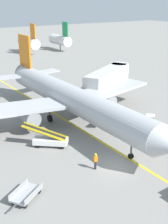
% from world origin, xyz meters
% --- Properties ---
extents(ground_plane, '(300.00, 300.00, 0.00)m').
position_xyz_m(ground_plane, '(0.00, 0.00, 0.00)').
color(ground_plane, gray).
extents(taxi_line_yellow, '(2.35, 79.98, 0.01)m').
position_xyz_m(taxi_line_yellow, '(1.85, 5.00, 0.00)').
color(taxi_line_yellow, yellow).
rests_on(taxi_line_yellow, ground).
extents(airliner, '(28.60, 35.27, 10.10)m').
position_xyz_m(airliner, '(1.83, 12.38, 3.42)').
color(airliner, '#B2B5BA').
rests_on(airliner, ground).
extents(jet_bridge, '(12.36, 8.61, 4.85)m').
position_xyz_m(jet_bridge, '(12.99, 18.33, 3.54)').
color(jet_bridge, beige).
rests_on(jet_bridge, ground).
extents(baggage_tug_near_wing, '(2.63, 2.60, 2.10)m').
position_xyz_m(baggage_tug_near_wing, '(8.88, 4.60, 0.93)').
color(baggage_tug_near_wing, silver).
rests_on(baggage_tug_near_wing, ground).
extents(belt_loader_forward_hold, '(4.17, 4.63, 2.59)m').
position_xyz_m(belt_loader_forward_hold, '(6.29, 9.12, 0.78)').
color(belt_loader_forward_hold, silver).
rests_on(belt_loader_forward_hold, ground).
extents(belt_loader_aft_hold, '(4.68, 4.11, 2.59)m').
position_xyz_m(belt_loader_aft_hold, '(-3.60, 7.46, 0.78)').
color(belt_loader_aft_hold, silver).
rests_on(belt_loader_aft_hold, ground).
extents(baggage_cart_loaded, '(3.56, 2.86, 0.94)m').
position_xyz_m(baggage_cart_loaded, '(-9.54, -0.12, 0.47)').
color(baggage_cart_loaded, '#A5A5A8').
rests_on(baggage_cart_loaded, ground).
extents(ground_crew_marshaller, '(0.36, 0.24, 1.70)m').
position_xyz_m(ground_crew_marshaller, '(-2.11, 0.61, 0.91)').
color(ground_crew_marshaller, '#26262D').
rests_on(ground_crew_marshaller, ground).
extents(safety_cone_nose_left, '(0.36, 0.36, 0.44)m').
position_xyz_m(safety_cone_nose_left, '(-0.17, 14.58, 0.22)').
color(safety_cone_nose_left, orange).
rests_on(safety_cone_nose_left, ground).
extents(distant_aircraft_mid_right, '(3.00, 10.10, 8.80)m').
position_xyz_m(distant_aircraft_mid_right, '(18.65, 65.41, 3.22)').
color(distant_aircraft_mid_right, silver).
rests_on(distant_aircraft_mid_right, ground).
extents(distant_aircraft_far_right, '(3.00, 10.10, 8.80)m').
position_xyz_m(distant_aircraft_far_right, '(29.21, 65.44, 3.22)').
color(distant_aircraft_far_right, silver).
rests_on(distant_aircraft_far_right, ground).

